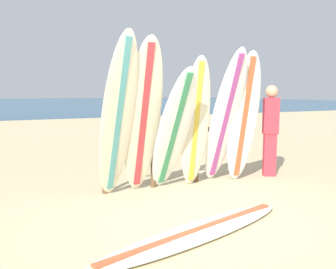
# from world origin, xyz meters

# --- Properties ---
(ground_plane) EXTENTS (120.00, 120.00, 0.00)m
(ground_plane) POSITION_xyz_m (0.00, 0.00, 0.00)
(ground_plane) COLOR #D3BC8C
(ocean_water) EXTENTS (120.00, 80.00, 0.01)m
(ocean_water) POSITION_xyz_m (0.00, 58.00, 0.00)
(ocean_water) COLOR navy
(ocean_water) RESTS_ON ground
(surfboard_rack) EXTENTS (2.61, 0.09, 1.10)m
(surfboard_rack) POSITION_xyz_m (0.44, 1.53, 0.68)
(surfboard_rack) COLOR brown
(surfboard_rack) RESTS_ON ground
(surfboard_leaning_far_left) EXTENTS (0.63, 0.95, 2.46)m
(surfboard_leaning_far_left) POSITION_xyz_m (-0.72, 1.09, 1.23)
(surfboard_leaning_far_left) COLOR beige
(surfboard_leaning_far_left) RESTS_ON ground
(surfboard_leaning_left) EXTENTS (0.59, 0.87, 2.42)m
(surfboard_leaning_left) POSITION_xyz_m (-0.30, 1.16, 1.21)
(surfboard_leaning_left) COLOR beige
(surfboard_leaning_left) RESTS_ON ground
(surfboard_leaning_center_left) EXTENTS (0.67, 1.05, 2.00)m
(surfboard_leaning_center_left) POSITION_xyz_m (0.19, 1.09, 1.00)
(surfboard_leaning_center_left) COLOR white
(surfboard_leaning_center_left) RESTS_ON ground
(surfboard_leaning_center) EXTENTS (0.55, 0.59, 2.20)m
(surfboard_leaning_center) POSITION_xyz_m (0.65, 1.21, 1.10)
(surfboard_leaning_center) COLOR beige
(surfboard_leaning_center) RESTS_ON ground
(surfboard_leaning_center_right) EXTENTS (0.56, 1.01, 2.32)m
(surfboard_leaning_center_right) POSITION_xyz_m (1.19, 1.13, 1.16)
(surfboard_leaning_center_right) COLOR white
(surfboard_leaning_center_right) RESTS_ON ground
(surfboard_leaning_right) EXTENTS (0.63, 0.70, 2.30)m
(surfboard_leaning_right) POSITION_xyz_m (1.55, 1.09, 1.15)
(surfboard_leaning_right) COLOR white
(surfboard_leaning_right) RESTS_ON ground
(surfboard_lying_on_sand) EXTENTS (2.89, 1.21, 0.08)m
(surfboard_lying_on_sand) POSITION_xyz_m (-0.30, -0.52, 0.04)
(surfboard_lying_on_sand) COLOR white
(surfboard_lying_on_sand) RESTS_ON ground
(beachgoer_standing) EXTENTS (0.33, 0.29, 1.75)m
(beachgoer_standing) POSITION_xyz_m (2.37, 1.32, 0.96)
(beachgoer_standing) COLOR #D8333F
(beachgoer_standing) RESTS_ON ground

